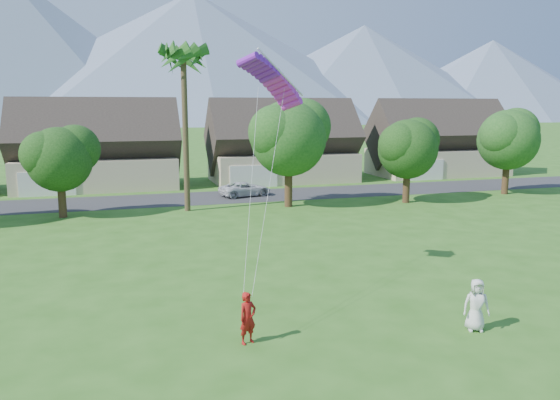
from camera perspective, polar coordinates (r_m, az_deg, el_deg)
name	(u,v)px	position (r m, az deg, el deg)	size (l,w,h in m)	color
ground	(378,386)	(16.88, 10.16, -18.57)	(500.00, 500.00, 0.00)	#2D6019
street	(203,198)	(48.37, -8.05, 0.20)	(90.00, 7.00, 0.01)	#2D2D30
kite_flyer	(248,318)	(18.90, -3.39, -12.20)	(0.66, 0.43, 1.80)	#9E1512
watcher	(476,305)	(21.08, 19.82, -10.27)	(0.93, 0.61, 1.91)	silver
parked_car	(245,189)	(48.95, -3.67, 1.15)	(2.14, 4.65, 1.29)	silver
mountain_ridge	(153,61)	(274.57, -13.14, 13.94)	(540.00, 240.00, 70.00)	slate
houses_row	(194,151)	(56.86, -8.98, 5.10)	(72.75, 8.19, 8.86)	beige
tree_row	(198,148)	(41.64, -8.54, 5.43)	(62.27, 6.67, 8.45)	#47301C
fan_palm	(183,53)	(42.17, -10.09, 14.85)	(3.00, 3.00, 13.80)	#4C3D26
parafoil_kite	(272,78)	(24.39, -0.89, 12.65)	(3.70, 1.69, 0.50)	purple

